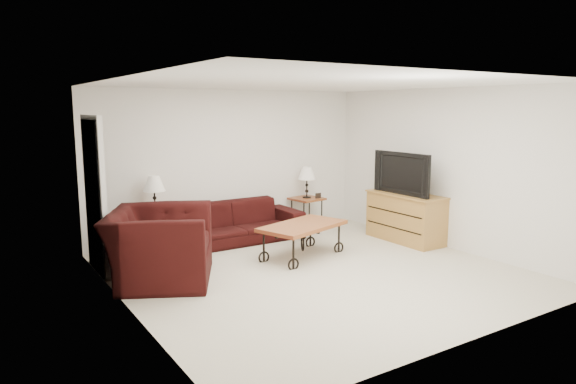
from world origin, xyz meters
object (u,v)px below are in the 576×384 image
object	(u,v)px
tv_stand	(406,217)
side_table_left	(156,232)
lamp_left	(154,195)
sofa	(235,222)
armchair	(160,246)
television	(406,173)
backpack	(305,227)
side_table_right	(307,213)
lamp_right	(307,182)
coffee_table	(303,241)

from	to	relation	value
tv_stand	side_table_left	bearing A→B (deg)	155.99
lamp_left	side_table_left	bearing A→B (deg)	0.00
sofa	armchair	bearing A→B (deg)	-144.12
sofa	armchair	size ratio (longest dim) A/B	1.59
sofa	side_table_left	size ratio (longest dim) A/B	3.82
television	backpack	size ratio (longest dim) A/B	3.00
sofa	lamp_left	world-z (taller)	lamp_left
sofa	backpack	xyz separation A→B (m)	(1.06, -0.47, -0.13)
tv_stand	television	xyz separation A→B (m)	(-0.02, -0.00, 0.74)
lamp_left	backpack	size ratio (longest dim) A/B	1.47
side_table_left	side_table_right	bearing A→B (deg)	0.00
side_table_right	lamp_right	distance (m)	0.57
coffee_table	backpack	distance (m)	1.07
lamp_right	armchair	distance (m)	3.56
lamp_right	armchair	world-z (taller)	lamp_right
side_table_left	tv_stand	size ratio (longest dim) A/B	0.44
sofa	television	world-z (taller)	television
side_table_right	lamp_left	xyz separation A→B (m)	(-2.84, 0.00, 0.60)
coffee_table	backpack	size ratio (longest dim) A/B	3.33
armchair	tv_stand	world-z (taller)	armchair
coffee_table	television	xyz separation A→B (m)	(1.96, -0.14, 0.89)
side_table_left	coffee_table	size ratio (longest dim) A/B	0.44
coffee_table	armchair	bearing A→B (deg)	177.21
tv_stand	coffee_table	bearing A→B (deg)	175.96
sofa	television	xyz separation A→B (m)	(2.39, -1.47, 0.82)
lamp_right	tv_stand	world-z (taller)	lamp_right
backpack	side_table_right	bearing A→B (deg)	57.91
lamp_left	coffee_table	distance (m)	2.37
side_table_right	armchair	bearing A→B (deg)	-156.63
sofa	side_table_left	world-z (taller)	sofa
side_table_left	television	size ratio (longest dim) A/B	0.49
lamp_left	television	distance (m)	4.04
lamp_left	television	world-z (taller)	television
coffee_table	television	bearing A→B (deg)	-4.09
lamp_right	backpack	bearing A→B (deg)	-127.24
tv_stand	television	bearing A→B (deg)	-180.00
side_table_left	backpack	size ratio (longest dim) A/B	1.47
sofa	tv_stand	bearing A→B (deg)	-31.26
side_table_left	armchair	size ratio (longest dim) A/B	0.42
lamp_right	armchair	bearing A→B (deg)	-156.63
television	sofa	bearing A→B (deg)	-121.47
side_table_right	television	distance (m)	2.04
lamp_right	backpack	distance (m)	1.04
backpack	lamp_left	bearing A→B (deg)	169.75
lamp_left	coffee_table	size ratio (longest dim) A/B	0.44
armchair	tv_stand	xyz separation A→B (m)	(4.11, -0.24, -0.06)
side_table_right	lamp_left	bearing A→B (deg)	180.00
tv_stand	backpack	world-z (taller)	tv_stand
coffee_table	tv_stand	distance (m)	1.99
sofa	television	size ratio (longest dim) A/B	1.88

